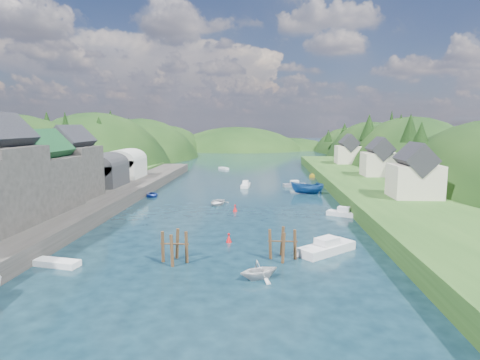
# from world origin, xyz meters

# --- Properties ---
(ground) EXTENTS (600.00, 600.00, 0.00)m
(ground) POSITION_xyz_m (0.00, 50.00, 0.00)
(ground) COLOR black
(ground) RESTS_ON ground
(hillside_left) EXTENTS (44.00, 245.56, 52.00)m
(hillside_left) POSITION_xyz_m (-45.00, 75.00, -8.03)
(hillside_left) COLOR black
(hillside_left) RESTS_ON ground
(hillside_right) EXTENTS (36.00, 245.56, 48.00)m
(hillside_right) POSITION_xyz_m (45.00, 75.00, -7.41)
(hillside_right) COLOR black
(hillside_right) RESTS_ON ground
(far_hills) EXTENTS (103.00, 68.00, 44.00)m
(far_hills) POSITION_xyz_m (1.22, 174.01, -10.80)
(far_hills) COLOR black
(far_hills) RESTS_ON ground
(hill_trees) EXTENTS (91.29, 151.42, 12.54)m
(hill_trees) POSITION_xyz_m (0.26, 64.98, 11.12)
(hill_trees) COLOR black
(hill_trees) RESTS_ON ground
(quay_left) EXTENTS (12.00, 110.00, 2.00)m
(quay_left) POSITION_xyz_m (-24.00, 20.00, 1.00)
(quay_left) COLOR #2D2B28
(quay_left) RESTS_ON ground
(terrace_left_grass) EXTENTS (12.00, 110.00, 2.50)m
(terrace_left_grass) POSITION_xyz_m (-31.00, 20.00, 1.25)
(terrace_left_grass) COLOR #234719
(terrace_left_grass) RESTS_ON ground
(quayside_buildings) EXTENTS (8.00, 35.84, 12.90)m
(quayside_buildings) POSITION_xyz_m (-26.00, 6.39, 7.09)
(quayside_buildings) COLOR #2D2B28
(quayside_buildings) RESTS_ON quay_left
(boat_sheds) EXTENTS (7.00, 21.00, 7.50)m
(boat_sheds) POSITION_xyz_m (-26.00, 39.00, 5.27)
(boat_sheds) COLOR #2D2D30
(boat_sheds) RESTS_ON quay_left
(terrace_right) EXTENTS (16.00, 120.00, 2.40)m
(terrace_right) POSITION_xyz_m (25.00, 40.00, 1.20)
(terrace_right) COLOR #234719
(terrace_right) RESTS_ON ground
(right_bank_cottages) EXTENTS (9.00, 59.24, 8.41)m
(right_bank_cottages) POSITION_xyz_m (28.00, 48.33, 5.84)
(right_bank_cottages) COLOR beige
(right_bank_cottages) RESTS_ON terrace_right
(piling_cluster_near) EXTENTS (2.83, 2.68, 3.71)m
(piling_cluster_near) POSITION_xyz_m (-4.64, -2.25, 1.28)
(piling_cluster_near) COLOR #382314
(piling_cluster_near) RESTS_ON ground
(piling_cluster_far) EXTENTS (2.98, 2.81, 3.65)m
(piling_cluster_far) POSITION_xyz_m (6.01, -0.60, 1.25)
(piling_cluster_far) COLOR #382314
(piling_cluster_far) RESTS_ON ground
(channel_buoy_near) EXTENTS (0.70, 0.70, 1.10)m
(channel_buoy_near) POSITION_xyz_m (0.10, 4.76, 0.48)
(channel_buoy_near) COLOR #AF0E11
(channel_buoy_near) RESTS_ON ground
(channel_buoy_far) EXTENTS (0.70, 0.70, 1.10)m
(channel_buoy_far) POSITION_xyz_m (-0.37, 21.13, 0.48)
(channel_buoy_far) COLOR #AF0E11
(channel_buoy_far) RESTS_ON ground
(moored_boats) EXTENTS (37.78, 97.51, 2.49)m
(moored_boats) POSITION_xyz_m (1.26, 19.05, 0.71)
(moored_boats) COLOR silver
(moored_boats) RESTS_ON ground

